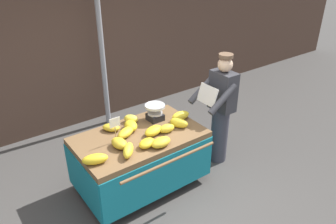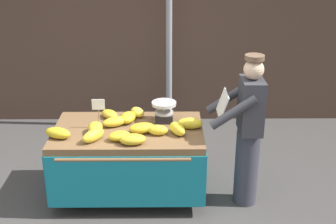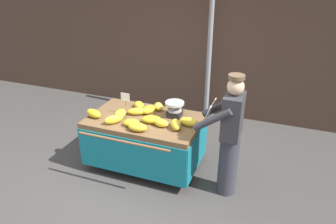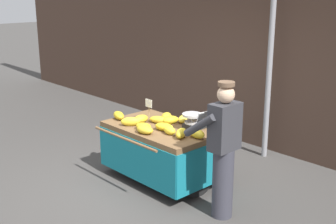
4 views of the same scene
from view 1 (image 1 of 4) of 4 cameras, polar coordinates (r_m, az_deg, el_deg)
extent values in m
plane|color=#423F3D|center=(4.44, -1.57, -15.76)|extent=(60.00, 60.00, 0.00)
cube|color=#473328|center=(5.82, -18.58, 17.21)|extent=(16.00, 0.24, 4.26)
cylinder|color=gray|center=(5.70, -11.79, 13.26)|extent=(0.09, 0.09, 3.38)
cube|color=brown|center=(4.26, -5.05, -4.50)|extent=(1.65, 1.00, 0.08)
cylinder|color=black|center=(4.24, -13.59, -12.31)|extent=(0.05, 0.75, 0.75)
cylinder|color=#B7B7BC|center=(4.24, -13.97, -12.45)|extent=(0.01, 0.14, 0.14)
cylinder|color=black|center=(4.85, 2.69, -5.87)|extent=(0.05, 0.75, 0.75)
cylinder|color=#B7B7BC|center=(4.86, 2.96, -5.75)|extent=(0.01, 0.14, 0.14)
cylinder|color=#4C4742|center=(4.80, -7.53, -6.52)|extent=(0.05, 0.05, 0.75)
cube|color=#147284|center=(4.12, -1.09, -11.52)|extent=(1.65, 0.02, 0.60)
cube|color=#147284|center=(4.82, -8.06, -5.35)|extent=(1.65, 0.02, 0.60)
cube|color=#147284|center=(4.18, -14.72, -11.91)|extent=(0.02, 1.00, 0.60)
cube|color=#147284|center=(4.85, 3.44, -4.84)|extent=(0.02, 1.00, 0.60)
cylinder|color=brown|center=(3.78, 0.47, -8.66)|extent=(1.32, 0.04, 0.04)
cube|color=black|center=(4.56, -2.28, -0.87)|extent=(0.20, 0.20, 0.09)
cylinder|color=#B7B7BC|center=(4.51, -2.30, 0.24)|extent=(0.02, 0.02, 0.11)
cylinder|color=#B7B7BC|center=(4.48, -2.32, 1.07)|extent=(0.28, 0.28, 0.04)
cylinder|color=#B7B7BC|center=(4.53, -2.29, -0.15)|extent=(0.21, 0.21, 0.03)
cylinder|color=#997A51|center=(4.08, -9.18, -3.87)|extent=(0.01, 0.01, 0.22)
cube|color=white|center=(3.99, -9.33, -1.81)|extent=(0.14, 0.01, 0.12)
ellipsoid|color=gold|center=(3.98, -1.25, -5.33)|extent=(0.28, 0.19, 0.11)
ellipsoid|color=gold|center=(4.36, -9.93, -2.70)|extent=(0.27, 0.28, 0.09)
ellipsoid|color=gold|center=(3.98, -3.72, -5.47)|extent=(0.27, 0.22, 0.10)
ellipsoid|color=gold|center=(4.21, -7.43, -3.58)|extent=(0.32, 0.26, 0.11)
ellipsoid|color=gold|center=(4.35, -6.51, -2.38)|extent=(0.22, 0.28, 0.12)
ellipsoid|color=yellow|center=(4.37, 1.92, -1.91)|extent=(0.23, 0.29, 0.13)
ellipsoid|color=gold|center=(4.21, -2.56, -3.29)|extent=(0.31, 0.23, 0.11)
ellipsoid|color=gold|center=(3.99, -8.55, -5.44)|extent=(0.18, 0.26, 0.12)
ellipsoid|color=yellow|center=(4.55, 2.21, -0.66)|extent=(0.28, 0.15, 0.13)
ellipsoid|color=yellow|center=(3.85, -6.98, -6.68)|extent=(0.27, 0.29, 0.13)
ellipsoid|color=yellow|center=(4.26, -0.22, -2.90)|extent=(0.23, 0.15, 0.11)
ellipsoid|color=gold|center=(3.77, -12.68, -8.07)|extent=(0.32, 0.23, 0.12)
ellipsoid|color=yellow|center=(4.51, -6.52, -1.21)|extent=(0.22, 0.24, 0.12)
cylinder|color=#383842|center=(5.03, 8.98, -3.97)|extent=(0.26, 0.26, 0.88)
cube|color=#333338|center=(4.70, 9.63, 3.65)|extent=(0.23, 0.38, 0.58)
sphere|color=#DBB28E|center=(4.55, 10.01, 8.19)|extent=(0.21, 0.21, 0.21)
cylinder|color=brown|center=(4.52, 10.14, 9.69)|extent=(0.20, 0.20, 0.05)
cylinder|color=#333338|center=(4.42, 9.60, 2.22)|extent=(0.48, 0.09, 0.37)
cylinder|color=#333338|center=(4.69, 5.98, 4.01)|extent=(0.48, 0.09, 0.37)
cube|color=silver|center=(4.49, 6.94, 2.99)|extent=(0.09, 0.34, 0.25)
camera|label=2|loc=(2.68, 85.78, -0.97)|focal=48.60mm
camera|label=3|loc=(3.70, 65.24, 10.01)|focal=33.56mm
camera|label=4|loc=(6.41, 63.74, 10.27)|focal=47.18mm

